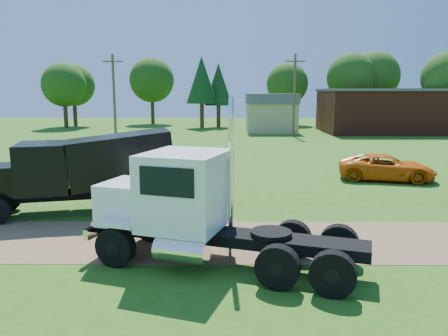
{
  "coord_description": "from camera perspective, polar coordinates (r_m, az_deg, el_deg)",
  "views": [
    {
      "loc": [
        -1.43,
        -13.97,
        4.91
      ],
      "look_at": [
        -1.57,
        4.98,
        1.6
      ],
      "focal_mm": 35.0,
      "sensor_mm": 36.0,
      "label": 1
    }
  ],
  "objects": [
    {
      "name": "ground",
      "position": [
        14.88,
        5.99,
        -9.42
      ],
      "size": [
        140.0,
        140.0,
        0.0
      ],
      "primitive_type": "plane",
      "color": "#2D5913",
      "rests_on": "ground"
    },
    {
      "name": "white_semi_tractor",
      "position": [
        12.76,
        -4.68,
        -5.02
      ],
      "size": [
        8.05,
        4.73,
        4.78
      ],
      "rotation": [
        0.0,
        0.0,
        -0.31
      ],
      "color": "black",
      "rests_on": "ground"
    },
    {
      "name": "orange_pickup",
      "position": [
        26.19,
        20.46,
        0.08
      ],
      "size": [
        5.6,
        3.46,
        1.45
      ],
      "primitive_type": "imported",
      "rotation": [
        0.0,
        0.0,
        1.35
      ],
      "color": "#D85E0A",
      "rests_on": "ground"
    },
    {
      "name": "black_dump_truck",
      "position": [
        18.68,
        -17.51,
        0.02
      ],
      "size": [
        7.94,
        4.09,
        3.37
      ],
      "rotation": [
        0.0,
        0.0,
        0.25
      ],
      "color": "black",
      "rests_on": "ground"
    },
    {
      "name": "utility_poles",
      "position": [
        49.54,
        9.17,
        9.56
      ],
      "size": [
        42.2,
        0.28,
        9.0
      ],
      "color": "#4D3B2B",
      "rests_on": "ground"
    },
    {
      "name": "dirt_track",
      "position": [
        14.88,
        5.99,
        -9.4
      ],
      "size": [
        120.0,
        4.2,
        0.01
      ],
      "primitive_type": "cube",
      "color": "brown",
      "rests_on": "ground"
    },
    {
      "name": "spectator_b",
      "position": [
        20.63,
        -5.29,
        -1.2
      ],
      "size": [
        1.03,
        0.86,
        1.9
      ],
      "primitive_type": "imported",
      "rotation": [
        0.0,
        0.0,
        3.31
      ],
      "color": "#999999",
      "rests_on": "ground"
    },
    {
      "name": "brick_building",
      "position": [
        57.41,
        20.36,
        7.05
      ],
      "size": [
        15.4,
        10.4,
        5.3
      ],
      "color": "maroon",
      "rests_on": "ground"
    },
    {
      "name": "tree_row",
      "position": [
        64.46,
        5.92,
        11.35
      ],
      "size": [
        58.34,
        15.1,
        10.9
      ],
      "color": "#372916",
      "rests_on": "ground"
    },
    {
      "name": "tan_shed",
      "position": [
        54.3,
        6.21,
        7.23
      ],
      "size": [
        6.2,
        5.4,
        4.7
      ],
      "color": "tan",
      "rests_on": "ground"
    }
  ]
}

